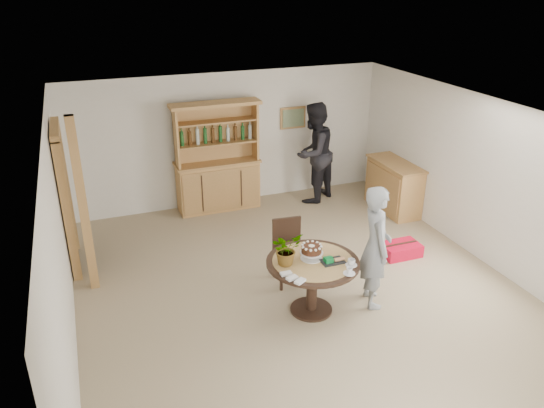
{
  "coord_description": "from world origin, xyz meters",
  "views": [
    {
      "loc": [
        -2.62,
        -5.76,
        4.15
      ],
      "look_at": [
        -0.13,
        0.81,
        1.05
      ],
      "focal_mm": 35.0,
      "sensor_mm": 36.0,
      "label": 1
    }
  ],
  "objects": [
    {
      "name": "room_shell",
      "position": [
        0.0,
        0.01,
        1.74
      ],
      "size": [
        6.04,
        7.04,
        2.52
      ],
      "color": "white",
      "rests_on": "ground"
    },
    {
      "name": "coffee_cup_a",
      "position": [
        0.36,
        -0.71,
        0.8
      ],
      "size": [
        0.15,
        0.15,
        0.09
      ],
      "color": "silver",
      "rests_on": "dining_table"
    },
    {
      "name": "sideboard",
      "position": [
        2.74,
        2.0,
        0.47
      ],
      "size": [
        0.54,
        1.26,
        0.94
      ],
      "color": "tan",
      "rests_on": "ground"
    },
    {
      "name": "hutch",
      "position": [
        -0.3,
        3.24,
        0.69
      ],
      "size": [
        1.62,
        0.54,
        2.04
      ],
      "color": "tan",
      "rests_on": "ground"
    },
    {
      "name": "birthday_cake",
      "position": [
        -0.04,
        -0.38,
        0.88
      ],
      "size": [
        0.3,
        0.3,
        0.2
      ],
      "color": "white",
      "rests_on": "dining_table"
    },
    {
      "name": "teen_boy",
      "position": [
        0.81,
        -0.53,
        0.85
      ],
      "size": [
        0.56,
        0.7,
        1.69
      ],
      "primitive_type": "imported",
      "rotation": [
        0.0,
        0.0,
        1.3
      ],
      "color": "gray",
      "rests_on": "ground"
    },
    {
      "name": "doorway",
      "position": [
        -2.93,
        2.0,
        1.11
      ],
      "size": [
        0.13,
        1.1,
        2.18
      ],
      "color": "black",
      "rests_on": "ground"
    },
    {
      "name": "dining_table",
      "position": [
        -0.04,
        -0.43,
        0.6
      ],
      "size": [
        1.2,
        1.2,
        0.76
      ],
      "color": "black",
      "rests_on": "ground"
    },
    {
      "name": "napkins",
      "position": [
        -0.45,
        -0.74,
        0.77
      ],
      "size": [
        0.24,
        0.33,
        0.03
      ],
      "color": "white",
      "rests_on": "dining_table"
    },
    {
      "name": "gift_tray",
      "position": [
        0.17,
        -0.55,
        0.79
      ],
      "size": [
        0.3,
        0.2,
        0.08
      ],
      "color": "black",
      "rests_on": "dining_table"
    },
    {
      "name": "flower_vase",
      "position": [
        -0.39,
        -0.38,
        0.97
      ],
      "size": [
        0.47,
        0.44,
        0.42
      ],
      "primitive_type": "imported",
      "rotation": [
        0.0,
        0.0,
        0.35
      ],
      "color": "#3F7233",
      "rests_on": "dining_table"
    },
    {
      "name": "coffee_cup_b",
      "position": [
        0.24,
        -0.88,
        0.79
      ],
      "size": [
        0.15,
        0.15,
        0.08
      ],
      "color": "silver",
      "rests_on": "dining_table"
    },
    {
      "name": "adult_person",
      "position": [
        1.53,
        2.97,
        0.97
      ],
      "size": [
        1.19,
        1.12,
        1.93
      ],
      "primitive_type": "imported",
      "rotation": [
        0.0,
        0.0,
        3.7
      ],
      "color": "black",
      "rests_on": "ground"
    },
    {
      "name": "red_suitcase",
      "position": [
        1.9,
        0.43,
        0.1
      ],
      "size": [
        0.6,
        0.4,
        0.21
      ],
      "rotation": [
        0.0,
        0.0,
        -0.01
      ],
      "color": "red",
      "rests_on": "ground"
    },
    {
      "name": "dining_chair",
      "position": [
        -0.04,
        0.4,
        0.54
      ],
      "size": [
        0.46,
        0.46,
        0.95
      ],
      "rotation": [
        0.0,
        0.0,
        -0.1
      ],
      "color": "black",
      "rests_on": "ground"
    },
    {
      "name": "ground",
      "position": [
        0.0,
        0.0,
        0.0
      ],
      "size": [
        7.0,
        7.0,
        0.0
      ],
      "primitive_type": "plane",
      "color": "tan",
      "rests_on": "ground"
    },
    {
      "name": "pine_post",
      "position": [
        -2.7,
        1.2,
        1.25
      ],
      "size": [
        0.12,
        0.12,
        2.5
      ],
      "primitive_type": "cube",
      "color": "#B4794B",
      "rests_on": "ground"
    }
  ]
}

